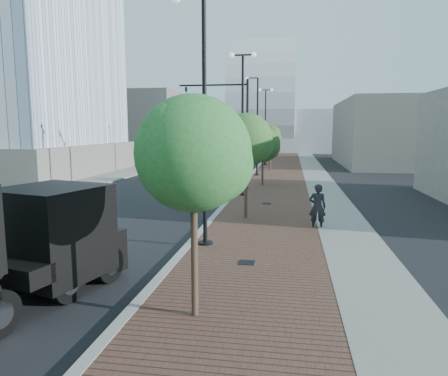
# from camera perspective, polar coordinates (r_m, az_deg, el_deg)

# --- Properties ---
(sidewalk) EXTENTS (7.00, 140.00, 0.12)m
(sidewalk) POSITION_cam_1_polar(r_m,az_deg,el_deg) (45.21, 8.83, 2.46)
(sidewalk) COLOR #4C2D23
(sidewalk) RESTS_ON ground
(concrete_strip) EXTENTS (2.40, 140.00, 0.13)m
(concrete_strip) POSITION_cam_1_polar(r_m,az_deg,el_deg) (45.28, 12.26, 2.38)
(concrete_strip) COLOR slate
(concrete_strip) RESTS_ON ground
(curb) EXTENTS (0.30, 140.00, 0.14)m
(curb) POSITION_cam_1_polar(r_m,az_deg,el_deg) (45.36, 4.41, 2.56)
(curb) COLOR gray
(curb) RESTS_ON ground
(west_sidewalk) EXTENTS (4.00, 140.00, 0.12)m
(west_sidewalk) POSITION_cam_1_polar(r_m,az_deg,el_deg) (48.21, -11.20, 2.75)
(west_sidewalk) COLOR slate
(west_sidewalk) RESTS_ON ground
(white_sedan) EXTENTS (1.50, 4.09, 1.34)m
(white_sedan) POSITION_cam_1_polar(r_m,az_deg,el_deg) (16.51, -23.56, -5.84)
(white_sedan) COLOR white
(white_sedan) RESTS_ON ground
(dark_car_mid) EXTENTS (3.63, 4.99, 1.26)m
(dark_car_mid) POSITION_cam_1_polar(r_m,az_deg,el_deg) (42.42, -3.39, 2.95)
(dark_car_mid) COLOR black
(dark_car_mid) RESTS_ON ground
(dark_car_far) EXTENTS (2.23, 5.00, 1.42)m
(dark_car_far) POSITION_cam_1_polar(r_m,az_deg,el_deg) (55.59, 1.41, 4.27)
(dark_car_far) COLOR black
(dark_car_far) RESTS_ON ground
(pedestrian) EXTENTS (0.78, 0.53, 2.06)m
(pedestrian) POSITION_cam_1_polar(r_m,az_deg,el_deg) (18.86, 12.76, -2.55)
(pedestrian) COLOR black
(pedestrian) RESTS_ON ground
(streetlight_1) EXTENTS (1.44, 0.56, 9.21)m
(streetlight_1) POSITION_cam_1_polar(r_m,az_deg,el_deg) (15.35, -3.11, 7.68)
(streetlight_1) COLOR black
(streetlight_1) RESTS_ON ground
(streetlight_2) EXTENTS (1.72, 0.56, 9.28)m
(streetlight_2) POSITION_cam_1_polar(r_m,az_deg,el_deg) (27.18, 2.56, 8.89)
(streetlight_2) COLOR black
(streetlight_2) RESTS_ON ground
(streetlight_3) EXTENTS (1.44, 0.56, 9.21)m
(streetlight_3) POSITION_cam_1_polar(r_m,az_deg,el_deg) (39.13, 4.45, 7.94)
(streetlight_3) COLOR black
(streetlight_3) RESTS_ON ground
(streetlight_4) EXTENTS (1.72, 0.56, 9.28)m
(streetlight_4) POSITION_cam_1_polar(r_m,az_deg,el_deg) (51.09, 5.71, 8.50)
(streetlight_4) COLOR black
(streetlight_4) RESTS_ON ground
(traffic_mast) EXTENTS (5.09, 0.20, 8.00)m
(traffic_mast) POSITION_cam_1_polar(r_m,az_deg,el_deg) (30.27, 1.52, 9.12)
(traffic_mast) COLOR black
(traffic_mast) RESTS_ON ground
(tree_0) EXTENTS (2.64, 2.63, 5.24)m
(tree_0) POSITION_cam_1_polar(r_m,az_deg,el_deg) (9.28, -3.94, 4.69)
(tree_0) COLOR #382619
(tree_0) RESTS_ON ground
(tree_1) EXTENTS (2.59, 2.57, 5.24)m
(tree_1) POSITION_cam_1_polar(r_m,az_deg,el_deg) (20.14, 3.21, 6.63)
(tree_1) COLOR #382619
(tree_1) RESTS_ON ground
(tree_2) EXTENTS (2.68, 2.68, 4.61)m
(tree_2) POSITION_cam_1_polar(r_m,az_deg,el_deg) (32.11, 5.46, 5.96)
(tree_2) COLOR #382619
(tree_2) RESTS_ON ground
(tree_3) EXTENTS (2.27, 2.19, 4.88)m
(tree_3) POSITION_cam_1_polar(r_m,az_deg,el_deg) (44.07, 6.50, 7.19)
(tree_3) COLOR #382619
(tree_3) RESTS_ON ground
(tower_podium) EXTENTS (19.00, 19.00, 3.00)m
(tower_podium) POSITION_cam_1_polar(r_m,az_deg,el_deg) (46.34, -27.68, 3.55)
(tower_podium) COLOR #64615A
(tower_podium) RESTS_ON ground
(convention_center) EXTENTS (50.00, 30.00, 50.00)m
(convention_center) POSITION_cam_1_polar(r_m,az_deg,el_deg) (90.19, 5.60, 9.08)
(convention_center) COLOR #B4B7BF
(convention_center) RESTS_ON ground
(commercial_block_nw) EXTENTS (14.00, 20.00, 10.00)m
(commercial_block_nw) POSITION_cam_1_polar(r_m,az_deg,el_deg) (69.20, -11.01, 8.44)
(commercial_block_nw) COLOR #605D56
(commercial_block_nw) RESTS_ON ground
(commercial_block_ne) EXTENTS (12.00, 22.00, 8.00)m
(commercial_block_ne) POSITION_cam_1_polar(r_m,az_deg,el_deg) (56.35, 21.92, 7.09)
(commercial_block_ne) COLOR #67635C
(commercial_block_ne) RESTS_ON ground
(utility_cover_1) EXTENTS (0.50, 0.50, 0.02)m
(utility_cover_1) POSITION_cam_1_polar(r_m,az_deg,el_deg) (13.76, 3.15, -10.22)
(utility_cover_1) COLOR black
(utility_cover_1) RESTS_ON sidewalk
(utility_cover_2) EXTENTS (0.50, 0.50, 0.02)m
(utility_cover_2) POSITION_cam_1_polar(r_m,az_deg,el_deg) (24.42, 5.88, -2.12)
(utility_cover_2) COLOR black
(utility_cover_2) RESTS_ON sidewalk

